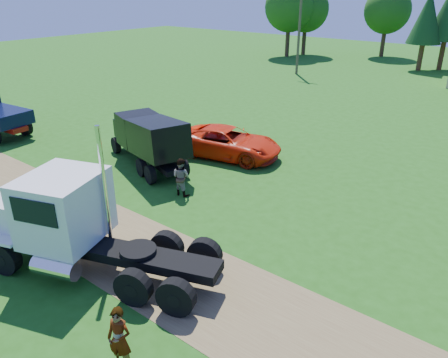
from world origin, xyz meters
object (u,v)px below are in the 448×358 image
Objects in this scene: black_dump_truck at (148,137)px; spectator_a at (119,339)px; orange_pickup at (228,142)px; white_semi_tractor at (68,222)px.

black_dump_truck reaches higher than spectator_a.
black_dump_truck is at bearing 135.09° from orange_pickup.
black_dump_truck is 3.80× the size of spectator_a.
white_semi_tractor reaches higher than black_dump_truck.
white_semi_tractor reaches higher than spectator_a.
black_dump_truck is 13.97m from spectator_a.
spectator_a is at bearing -40.87° from white_semi_tractor.
orange_pickup is at bearing 100.99° from spectator_a.
orange_pickup is 15.60m from spectator_a.
black_dump_truck is 1.15× the size of orange_pickup.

